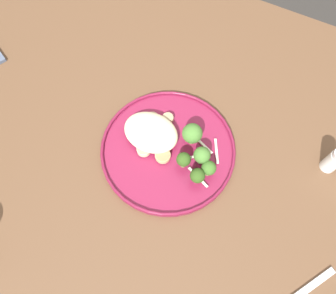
{
  "coord_description": "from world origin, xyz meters",
  "views": [
    {
      "loc": [
        0.14,
        -0.27,
        1.37
      ],
      "look_at": [
        0.01,
        -0.02,
        0.76
      ],
      "focal_mm": 34.01,
      "sensor_mm": 36.0,
      "label": 1
    }
  ],
  "objects_px": {
    "dinner_plate": "(168,149)",
    "broccoli_floret_near_rim": "(192,134)",
    "seared_scallop_rear_pale": "(163,156)",
    "seared_scallop_on_noodles": "(148,139)",
    "broccoli_floret_beside_noodles": "(202,155)",
    "seared_scallop_tilted_round": "(140,124)",
    "broccoli_floret_right_tilted": "(184,160)",
    "salt_shaker": "(334,161)",
    "seared_scallop_tiny_bay": "(152,119)",
    "seared_scallop_front_small": "(144,149)",
    "broccoli_floret_split_head": "(209,168)",
    "seared_scallop_left_edge": "(164,140)",
    "seared_scallop_large_seared": "(168,118)",
    "broccoli_floret_tall_stalk": "(197,176)"
  },
  "relations": [
    {
      "from": "seared_scallop_on_noodles",
      "to": "salt_shaker",
      "type": "xyz_separation_m",
      "value": [
        0.36,
        0.13,
        0.01
      ]
    },
    {
      "from": "seared_scallop_tilted_round",
      "to": "seared_scallop_large_seared",
      "type": "relative_size",
      "value": 1.02
    },
    {
      "from": "seared_scallop_tilted_round",
      "to": "broccoli_floret_near_rim",
      "type": "bearing_deg",
      "value": 8.43
    },
    {
      "from": "seared_scallop_on_noodles",
      "to": "seared_scallop_large_seared",
      "type": "distance_m",
      "value": 0.07
    },
    {
      "from": "seared_scallop_tilted_round",
      "to": "seared_scallop_large_seared",
      "type": "xyz_separation_m",
      "value": [
        0.05,
        0.04,
        0.0
      ]
    },
    {
      "from": "seared_scallop_left_edge",
      "to": "seared_scallop_large_seared",
      "type": "bearing_deg",
      "value": 108.93
    },
    {
      "from": "broccoli_floret_tall_stalk",
      "to": "seared_scallop_large_seared",
      "type": "bearing_deg",
      "value": 139.92
    },
    {
      "from": "seared_scallop_tilted_round",
      "to": "broccoli_floret_right_tilted",
      "type": "relative_size",
      "value": 0.55
    },
    {
      "from": "seared_scallop_on_noodles",
      "to": "broccoli_floret_beside_noodles",
      "type": "relative_size",
      "value": 0.43
    },
    {
      "from": "seared_scallop_left_edge",
      "to": "broccoli_floret_tall_stalk",
      "type": "distance_m",
      "value": 0.11
    },
    {
      "from": "broccoli_floret_near_rim",
      "to": "salt_shaker",
      "type": "bearing_deg",
      "value": 16.97
    },
    {
      "from": "seared_scallop_tiny_bay",
      "to": "broccoli_floret_beside_noodles",
      "type": "relative_size",
      "value": 0.55
    },
    {
      "from": "seared_scallop_left_edge",
      "to": "broccoli_floret_beside_noodles",
      "type": "xyz_separation_m",
      "value": [
        0.09,
        -0.01,
        0.03
      ]
    },
    {
      "from": "seared_scallop_left_edge",
      "to": "seared_scallop_tiny_bay",
      "type": "bearing_deg",
      "value": 144.9
    },
    {
      "from": "seared_scallop_front_small",
      "to": "broccoli_floret_split_head",
      "type": "bearing_deg",
      "value": 7.26
    },
    {
      "from": "seared_scallop_left_edge",
      "to": "broccoli_floret_right_tilted",
      "type": "relative_size",
      "value": 0.69
    },
    {
      "from": "seared_scallop_large_seared",
      "to": "seared_scallop_tiny_bay",
      "type": "bearing_deg",
      "value": -147.41
    },
    {
      "from": "dinner_plate",
      "to": "salt_shaker",
      "type": "distance_m",
      "value": 0.34
    },
    {
      "from": "seared_scallop_on_noodles",
      "to": "seared_scallop_large_seared",
      "type": "height_order",
      "value": "seared_scallop_on_noodles"
    },
    {
      "from": "seared_scallop_tilted_round",
      "to": "seared_scallop_front_small",
      "type": "height_order",
      "value": "seared_scallop_front_small"
    },
    {
      "from": "broccoli_floret_right_tilted",
      "to": "broccoli_floret_beside_noodles",
      "type": "xyz_separation_m",
      "value": [
        0.03,
        0.02,
        0.01
      ]
    },
    {
      "from": "seared_scallop_on_noodles",
      "to": "seared_scallop_rear_pale",
      "type": "xyz_separation_m",
      "value": [
        0.05,
        -0.02,
        -0.0
      ]
    },
    {
      "from": "dinner_plate",
      "to": "broccoli_floret_near_rim",
      "type": "relative_size",
      "value": 4.69
    },
    {
      "from": "seared_scallop_left_edge",
      "to": "broccoli_floret_split_head",
      "type": "xyz_separation_m",
      "value": [
        0.11,
        -0.02,
        0.02
      ]
    },
    {
      "from": "broccoli_floret_beside_noodles",
      "to": "seared_scallop_on_noodles",
      "type": "bearing_deg",
      "value": -175.97
    },
    {
      "from": "seared_scallop_front_small",
      "to": "broccoli_floret_split_head",
      "type": "xyz_separation_m",
      "value": [
        0.14,
        0.02,
        0.02
      ]
    },
    {
      "from": "seared_scallop_tiny_bay",
      "to": "broccoli_floret_tall_stalk",
      "type": "bearing_deg",
      "value": -28.58
    },
    {
      "from": "dinner_plate",
      "to": "broccoli_floret_beside_noodles",
      "type": "xyz_separation_m",
      "value": [
        0.07,
        0.0,
        0.04
      ]
    },
    {
      "from": "seared_scallop_tilted_round",
      "to": "broccoli_floret_right_tilted",
      "type": "xyz_separation_m",
      "value": [
        0.13,
        -0.04,
        0.02
      ]
    },
    {
      "from": "salt_shaker",
      "to": "seared_scallop_rear_pale",
      "type": "bearing_deg",
      "value": -155.25
    },
    {
      "from": "seared_scallop_tilted_round",
      "to": "seared_scallop_front_small",
      "type": "xyz_separation_m",
      "value": [
        0.04,
        -0.05,
        0.0
      ]
    },
    {
      "from": "broccoli_floret_right_tilted",
      "to": "seared_scallop_large_seared",
      "type": "bearing_deg",
      "value": 134.07
    },
    {
      "from": "dinner_plate",
      "to": "broccoli_floret_split_head",
      "type": "xyz_separation_m",
      "value": [
        0.1,
        -0.01,
        0.03
      ]
    },
    {
      "from": "seared_scallop_on_noodles",
      "to": "seared_scallop_front_small",
      "type": "height_order",
      "value": "same"
    },
    {
      "from": "seared_scallop_rear_pale",
      "to": "seared_scallop_tiny_bay",
      "type": "bearing_deg",
      "value": 132.87
    },
    {
      "from": "seared_scallop_tilted_round",
      "to": "broccoli_floret_beside_noodles",
      "type": "xyz_separation_m",
      "value": [
        0.16,
        -0.02,
        0.03
      ]
    },
    {
      "from": "seared_scallop_left_edge",
      "to": "seared_scallop_on_noodles",
      "type": "bearing_deg",
      "value": -155.93
    },
    {
      "from": "seared_scallop_large_seared",
      "to": "broccoli_floret_beside_noodles",
      "type": "bearing_deg",
      "value": -28.28
    },
    {
      "from": "seared_scallop_large_seared",
      "to": "seared_scallop_on_noodles",
      "type": "bearing_deg",
      "value": -102.03
    },
    {
      "from": "seared_scallop_on_noodles",
      "to": "seared_scallop_left_edge",
      "type": "distance_m",
      "value": 0.03
    },
    {
      "from": "seared_scallop_large_seared",
      "to": "broccoli_floret_right_tilted",
      "type": "relative_size",
      "value": 0.55
    },
    {
      "from": "seared_scallop_tiny_bay",
      "to": "seared_scallop_on_noodles",
      "type": "bearing_deg",
      "value": -72.16
    },
    {
      "from": "dinner_plate",
      "to": "seared_scallop_rear_pale",
      "type": "bearing_deg",
      "value": -91.14
    },
    {
      "from": "seared_scallop_tiny_bay",
      "to": "broccoli_floret_tall_stalk",
      "type": "relative_size",
      "value": 0.66
    },
    {
      "from": "seared_scallop_front_small",
      "to": "broccoli_floret_tall_stalk",
      "type": "relative_size",
      "value": 0.65
    },
    {
      "from": "dinner_plate",
      "to": "seared_scallop_front_small",
      "type": "relative_size",
      "value": 9.69
    },
    {
      "from": "seared_scallop_left_edge",
      "to": "broccoli_floret_tall_stalk",
      "type": "relative_size",
      "value": 0.68
    },
    {
      "from": "dinner_plate",
      "to": "broccoli_floret_tall_stalk",
      "type": "distance_m",
      "value": 0.1
    },
    {
      "from": "seared_scallop_tilted_round",
      "to": "salt_shaker",
      "type": "distance_m",
      "value": 0.41
    },
    {
      "from": "seared_scallop_tiny_bay",
      "to": "seared_scallop_front_small",
      "type": "bearing_deg",
      "value": -75.13
    }
  ]
}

